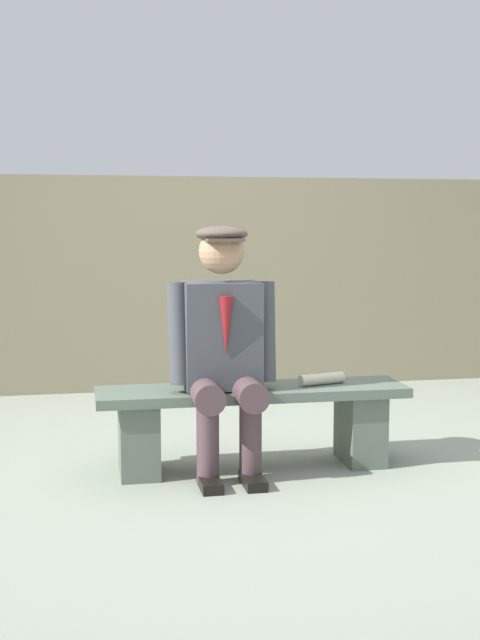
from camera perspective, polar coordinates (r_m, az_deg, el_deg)
ground_plane at (r=4.33m, az=0.86°, el=-10.24°), size 30.00×30.00×0.00m
bench at (r=4.26m, az=0.87°, el=-6.74°), size 1.60×0.38×0.43m
seated_man at (r=4.11m, az=-1.21°, el=-1.47°), size 0.56×0.55×1.25m
rolled_magazine at (r=4.31m, az=5.71°, el=-4.12°), size 0.26×0.12×0.06m
stadium_wall at (r=6.38m, az=-3.28°, el=2.58°), size 12.00×0.24×1.63m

